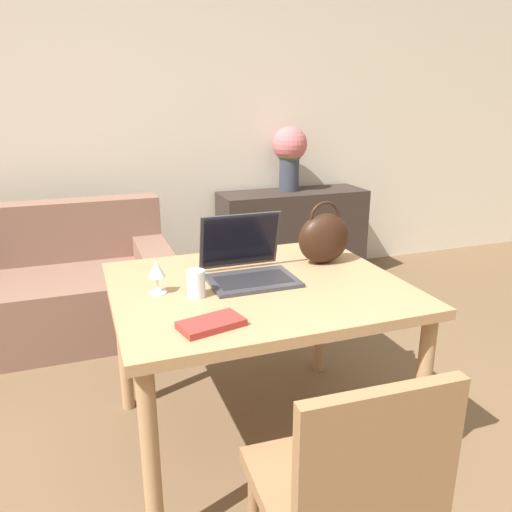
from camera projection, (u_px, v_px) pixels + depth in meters
name	position (u px, v px, depth m)	size (l,w,h in m)	color
wall_back	(146.00, 115.00, 3.73)	(10.00, 0.06, 2.70)	beige
dining_table	(258.00, 303.00, 2.07)	(1.17, 0.98, 0.74)	#A87F56
chair	(349.00, 489.00, 1.32)	(0.46, 0.46, 0.86)	olive
couch	(59.00, 291.00, 3.20)	(1.40, 0.81, 0.82)	#7F5B4C
sideboard	(292.00, 236.00, 4.14)	(1.20, 0.40, 0.75)	#332823
laptop	(247.00, 261.00, 2.11)	(0.36, 0.33, 0.26)	#38383D
drinking_glass	(196.00, 284.00, 1.90)	(0.07, 0.07, 0.11)	silver
wine_glass	(157.00, 271.00, 1.92)	(0.07, 0.07, 0.13)	silver
handbag	(324.00, 238.00, 2.27)	(0.25, 0.13, 0.29)	black
flower_vase	(290.00, 151.00, 3.96)	(0.28, 0.28, 0.51)	#333847
book	(211.00, 324.00, 1.66)	(0.23, 0.16, 0.02)	maroon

